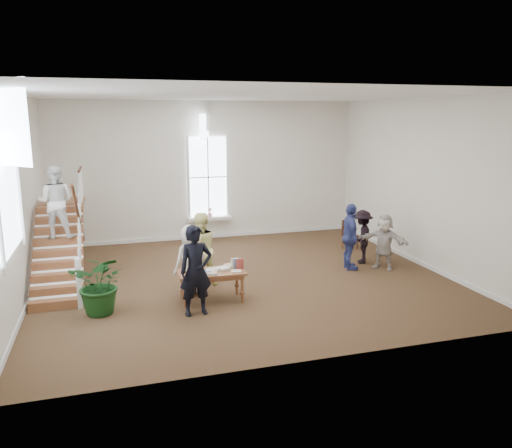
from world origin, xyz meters
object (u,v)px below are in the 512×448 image
object	(u,v)px
woman_cluster_a	(350,237)
woman_cluster_c	(384,242)
elderly_woman	(191,260)
person_yellow	(200,249)
floor_plant	(101,284)
library_table	(211,275)
woman_cluster_b	(362,237)
police_officer	(196,271)
side_chair	(349,233)

from	to	relation	value
woman_cluster_a	woman_cluster_c	world-z (taller)	woman_cluster_a
elderly_woman	person_yellow	size ratio (longest dim) A/B	0.90
woman_cluster_a	floor_plant	size ratio (longest dim) A/B	1.37
library_table	elderly_woman	size ratio (longest dim) A/B	0.91
elderly_woman	woman_cluster_b	distance (m)	5.07
woman_cluster_a	woman_cluster_c	distance (m)	0.93
elderly_woman	police_officer	bearing A→B (deg)	65.80
person_yellow	woman_cluster_a	bearing A→B (deg)	170.63
woman_cluster_b	side_chair	world-z (taller)	woman_cluster_b
woman_cluster_b	side_chair	distance (m)	1.54
woman_cluster_b	side_chair	size ratio (longest dim) A/B	1.65
police_officer	side_chair	distance (m)	6.63
person_yellow	woman_cluster_a	distance (m)	4.05
woman_cluster_a	woman_cluster_b	world-z (taller)	woman_cluster_a
library_table	side_chair	size ratio (longest dim) A/B	1.64
library_table	side_chair	bearing A→B (deg)	34.47
floor_plant	side_chair	size ratio (longest dim) A/B	1.44
library_table	elderly_woman	distance (m)	0.71
woman_cluster_c	library_table	bearing A→B (deg)	-119.32
police_officer	elderly_woman	distance (m)	1.26
person_yellow	woman_cluster_b	xyz separation A→B (m)	(4.64, 0.61, -0.15)
police_officer	side_chair	size ratio (longest dim) A/B	2.08
person_yellow	woman_cluster_c	bearing A→B (deg)	167.90
police_officer	floor_plant	xyz separation A→B (m)	(-1.87, 0.59, -0.29)
person_yellow	side_chair	distance (m)	5.42
police_officer	person_yellow	world-z (taller)	police_officer
elderly_woman	side_chair	bearing A→B (deg)	-173.52
police_officer	woman_cluster_a	world-z (taller)	police_officer
woman_cluster_b	floor_plant	size ratio (longest dim) A/B	1.15
person_yellow	side_chair	world-z (taller)	person_yellow
police_officer	side_chair	bearing A→B (deg)	29.04
person_yellow	woman_cluster_c	world-z (taller)	person_yellow
police_officer	person_yellow	size ratio (longest dim) A/B	1.05
police_officer	woman_cluster_a	size ratio (longest dim) A/B	1.05
library_table	woman_cluster_a	bearing A→B (deg)	19.12
library_table	woman_cluster_b	xyz separation A→B (m)	(4.61, 1.71, 0.14)
elderly_woman	person_yellow	world-z (taller)	person_yellow
elderly_woman	woman_cluster_c	size ratio (longest dim) A/B	1.09
person_yellow	woman_cluster_b	world-z (taller)	person_yellow
woman_cluster_c	side_chair	distance (m)	2.15
woman_cluster_b	side_chair	xyz separation A→B (m)	(0.35, 1.48, -0.25)
woman_cluster_a	floor_plant	world-z (taller)	woman_cluster_a
police_officer	side_chair	xyz separation A→B (m)	(5.39, 3.84, -0.44)
woman_cluster_a	floor_plant	distance (m)	6.45
elderly_woman	floor_plant	bearing A→B (deg)	-0.98
library_table	elderly_woman	xyz separation A→B (m)	(-0.33, 0.60, 0.20)
woman_cluster_a	floor_plant	xyz separation A→B (m)	(-6.31, -1.32, -0.24)
library_table	floor_plant	xyz separation A→B (m)	(-2.30, -0.06, 0.04)
elderly_woman	woman_cluster_a	distance (m)	4.39
floor_plant	library_table	bearing A→B (deg)	1.60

